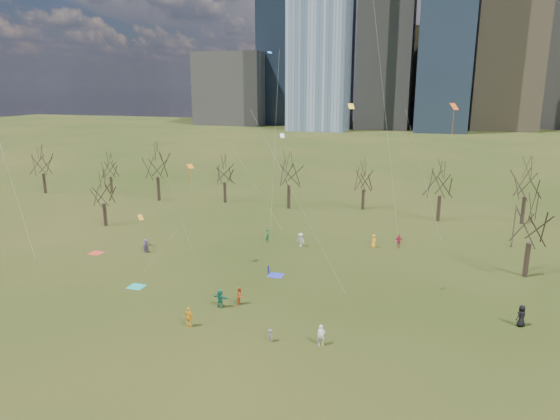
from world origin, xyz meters
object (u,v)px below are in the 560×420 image
(blanket_teal, at_px, (136,287))
(person_1, at_px, (321,335))
(person_2, at_px, (240,296))
(blanket_navy, at_px, (276,275))
(blanket_crimson, at_px, (96,253))
(person_4, at_px, (189,317))

(blanket_teal, xyz_separation_m, person_1, (20.80, -6.07, 0.86))
(person_2, bearing_deg, person_1, -116.66)
(blanket_navy, distance_m, blanket_crimson, 23.51)
(blanket_navy, relative_size, person_1, 0.91)
(blanket_navy, bearing_deg, blanket_crimson, 178.57)
(blanket_navy, bearing_deg, person_4, -104.79)
(blanket_teal, bearing_deg, person_4, -34.28)
(blanket_teal, height_order, person_4, person_4)
(person_1, xyz_separation_m, person_2, (-8.97, 5.26, -0.02))
(blanket_navy, xyz_separation_m, person_4, (-3.57, -13.51, 0.89))
(person_1, relative_size, person_2, 1.02)
(blanket_crimson, bearing_deg, person_1, -23.77)
(blanket_crimson, relative_size, person_4, 0.89)
(blanket_teal, xyz_separation_m, person_2, (11.83, -0.81, 0.84))
(blanket_teal, height_order, person_2, person_2)
(blanket_crimson, relative_size, person_2, 0.93)
(person_1, bearing_deg, person_4, 161.99)
(blanket_navy, height_order, person_4, person_4)
(person_2, bearing_deg, blanket_teal, 89.78)
(blanket_teal, bearing_deg, blanket_navy, 29.32)
(person_1, height_order, person_4, person_4)
(blanket_teal, height_order, blanket_crimson, same)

